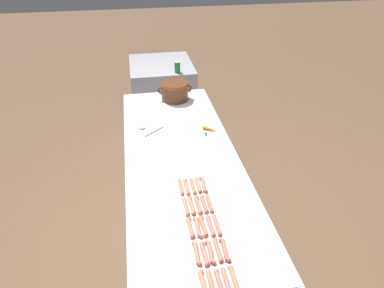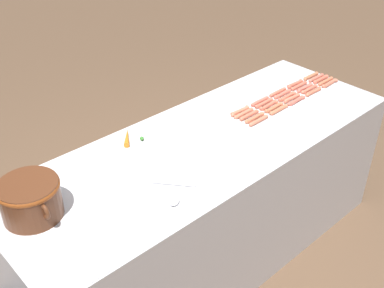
{
  "view_description": "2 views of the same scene",
  "coord_description": "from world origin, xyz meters",
  "px_view_note": "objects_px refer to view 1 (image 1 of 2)",
  "views": [
    {
      "loc": [
        -0.29,
        -2.08,
        2.36
      ],
      "look_at": [
        0.1,
        0.13,
        0.9
      ],
      "focal_mm": 31.62,
      "sensor_mm": 36.0,
      "label": 1
    },
    {
      "loc": [
        -1.58,
        1.57,
        2.32
      ],
      "look_at": [
        -0.07,
        0.18,
        0.97
      ],
      "focal_mm": 44.56,
      "sensor_mm": 36.0,
      "label": 2
    }
  ],
  "objects_px": {
    "hot_dog_1": "(197,253)",
    "hot_dog_3": "(186,207)",
    "hot_dog_9": "(187,187)",
    "hot_dog_20": "(234,279)",
    "hot_dog_8": "(192,206)",
    "hot_dog_10": "(219,283)",
    "hot_dog_0": "(203,284)",
    "hot_dog_2": "(190,227)",
    "hot_dog_12": "(203,226)",
    "hot_dog_13": "(198,205)",
    "hot_dog_6": "(204,253)",
    "hot_dog_23": "(209,203)",
    "soda_can": "(177,67)",
    "hot_dog_18": "(204,204)",
    "bean_pot": "(175,90)",
    "hot_dog_7": "(198,227)",
    "hot_dog_5": "(211,284)",
    "hot_dog_4": "(181,187)",
    "hot_dog_24": "(203,184)",
    "hot_dog_11": "(210,252)",
    "carrot": "(212,130)",
    "hot_dog_14": "(193,186)",
    "back_cabinet": "(163,98)",
    "hot_dog_17": "(211,226)",
    "serving_spoon": "(146,128)",
    "hot_dog_15": "(226,281)",
    "hot_dog_21": "(225,250)",
    "hot_dog_16": "(218,250)",
    "hot_dog_22": "(217,225)"
  },
  "relations": [
    {
      "from": "hot_dog_6",
      "to": "hot_dog_23",
      "type": "bearing_deg",
      "value": 73.48
    },
    {
      "from": "hot_dog_1",
      "to": "hot_dog_3",
      "type": "relative_size",
      "value": 1.0
    },
    {
      "from": "back_cabinet",
      "to": "hot_dog_3",
      "type": "distance_m",
      "value": 2.52
    },
    {
      "from": "hot_dog_12",
      "to": "hot_dog_14",
      "type": "height_order",
      "value": "same"
    },
    {
      "from": "hot_dog_4",
      "to": "serving_spoon",
      "type": "distance_m",
      "value": 0.84
    },
    {
      "from": "hot_dog_3",
      "to": "serving_spoon",
      "type": "xyz_separation_m",
      "value": [
        -0.18,
        1.01,
        -0.0
      ]
    },
    {
      "from": "hot_dog_13",
      "to": "hot_dog_21",
      "type": "relative_size",
      "value": 1.0
    },
    {
      "from": "hot_dog_10",
      "to": "hot_dog_22",
      "type": "height_order",
      "value": "same"
    },
    {
      "from": "bean_pot",
      "to": "hot_dog_21",
      "type": "bearing_deg",
      "value": -89.73
    },
    {
      "from": "hot_dog_16",
      "to": "hot_dog_14",
      "type": "bearing_deg",
      "value": 94.0
    },
    {
      "from": "hot_dog_1",
      "to": "hot_dog_10",
      "type": "distance_m",
      "value": 0.21
    },
    {
      "from": "hot_dog_6",
      "to": "hot_dog_8",
      "type": "distance_m",
      "value": 0.37
    },
    {
      "from": "hot_dog_3",
      "to": "hot_dog_13",
      "type": "xyz_separation_m",
      "value": [
        0.08,
        0.0,
        0.0
      ]
    },
    {
      "from": "hot_dog_0",
      "to": "hot_dog_18",
      "type": "height_order",
      "value": "same"
    },
    {
      "from": "hot_dog_6",
      "to": "hot_dog_7",
      "type": "distance_m",
      "value": 0.19
    },
    {
      "from": "carrot",
      "to": "hot_dog_23",
      "type": "bearing_deg",
      "value": -104.01
    },
    {
      "from": "hot_dog_15",
      "to": "carrot",
      "type": "distance_m",
      "value": 1.45
    },
    {
      "from": "hot_dog_17",
      "to": "hot_dog_23",
      "type": "distance_m",
      "value": 0.19
    },
    {
      "from": "hot_dog_5",
      "to": "hot_dog_14",
      "type": "bearing_deg",
      "value": 86.67
    },
    {
      "from": "hot_dog_24",
      "to": "hot_dog_11",
      "type": "bearing_deg",
      "value": -97.92
    },
    {
      "from": "hot_dog_8",
      "to": "hot_dog_13",
      "type": "bearing_deg",
      "value": -1.69
    },
    {
      "from": "hot_dog_10",
      "to": "hot_dog_11",
      "type": "relative_size",
      "value": 1.0
    },
    {
      "from": "hot_dog_1",
      "to": "hot_dog_5",
      "type": "distance_m",
      "value": 0.2
    },
    {
      "from": "hot_dog_5",
      "to": "hot_dog_4",
      "type": "bearing_deg",
      "value": 92.93
    },
    {
      "from": "hot_dog_9",
      "to": "hot_dog_14",
      "type": "bearing_deg",
      "value": 1.76
    },
    {
      "from": "hot_dog_12",
      "to": "hot_dog_13",
      "type": "height_order",
      "value": "same"
    },
    {
      "from": "hot_dog_23",
      "to": "soda_can",
      "type": "xyz_separation_m",
      "value": [
        0.1,
        2.15,
        0.1
      ]
    },
    {
      "from": "hot_dog_15",
      "to": "hot_dog_18",
      "type": "bearing_deg",
      "value": 89.49
    },
    {
      "from": "hot_dog_9",
      "to": "hot_dog_23",
      "type": "xyz_separation_m",
      "value": [
        0.11,
        -0.18,
        0.0
      ]
    },
    {
      "from": "back_cabinet",
      "to": "hot_dog_23",
      "type": "relative_size",
      "value": 5.73
    },
    {
      "from": "hot_dog_21",
      "to": "bean_pot",
      "type": "bearing_deg",
      "value": 90.27
    },
    {
      "from": "hot_dog_10",
      "to": "bean_pot",
      "type": "distance_m",
      "value": 2.12
    },
    {
      "from": "hot_dog_10",
      "to": "hot_dog_15",
      "type": "bearing_deg",
      "value": 6.29
    },
    {
      "from": "hot_dog_2",
      "to": "serving_spoon",
      "type": "distance_m",
      "value": 1.2
    },
    {
      "from": "hot_dog_9",
      "to": "hot_dog_20",
      "type": "bearing_deg",
      "value": -80.86
    },
    {
      "from": "hot_dog_4",
      "to": "hot_dog_3",
      "type": "bearing_deg",
      "value": -89.0
    },
    {
      "from": "hot_dog_10",
      "to": "hot_dog_14",
      "type": "height_order",
      "value": "same"
    },
    {
      "from": "hot_dog_15",
      "to": "hot_dog_21",
      "type": "relative_size",
      "value": 1.0
    },
    {
      "from": "hot_dog_4",
      "to": "hot_dog_12",
      "type": "xyz_separation_m",
      "value": [
        0.08,
        -0.37,
        0.0
      ]
    },
    {
      "from": "hot_dog_0",
      "to": "hot_dog_1",
      "type": "bearing_deg",
      "value": 89.31
    },
    {
      "from": "hot_dog_18",
      "to": "hot_dog_24",
      "type": "bearing_deg",
      "value": 79.57
    },
    {
      "from": "hot_dog_20",
      "to": "hot_dog_23",
      "type": "height_order",
      "value": "same"
    },
    {
      "from": "hot_dog_2",
      "to": "hot_dog_9",
      "type": "bearing_deg",
      "value": 84.23
    },
    {
      "from": "hot_dog_1",
      "to": "hot_dog_17",
      "type": "height_order",
      "value": "same"
    },
    {
      "from": "hot_dog_8",
      "to": "hot_dog_10",
      "type": "distance_m",
      "value": 0.56
    },
    {
      "from": "hot_dog_4",
      "to": "carrot",
      "type": "distance_m",
      "value": 0.78
    },
    {
      "from": "hot_dog_2",
      "to": "hot_dog_3",
      "type": "bearing_deg",
      "value": 89.49
    },
    {
      "from": "hot_dog_20",
      "to": "bean_pot",
      "type": "relative_size",
      "value": 0.47
    },
    {
      "from": "hot_dog_10",
      "to": "bean_pot",
      "type": "relative_size",
      "value": 0.47
    },
    {
      "from": "back_cabinet",
      "to": "hot_dog_17",
      "type": "height_order",
      "value": "back_cabinet"
    }
  ]
}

